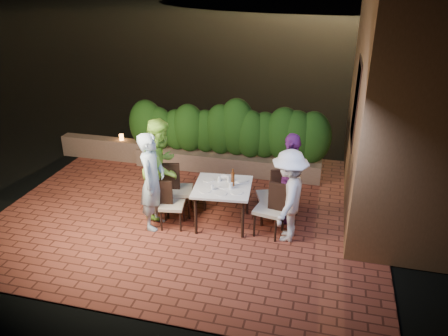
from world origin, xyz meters
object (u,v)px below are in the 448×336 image
(chair_left_back, at_px, (179,189))
(parapet_lamp, at_px, (121,137))
(diner_purple, at_px, (291,178))
(bowl, at_px, (223,178))
(diner_blue, at_px, (152,181))
(beer_bottle, at_px, (233,178))
(chair_right_back, at_px, (271,196))
(diner_green, at_px, (162,167))
(chair_right_front, at_px, (269,208))
(diner_white, at_px, (289,196))
(dining_table, at_px, (223,205))
(chair_left_front, at_px, (172,204))

(chair_left_back, height_order, parapet_lamp, chair_left_back)
(diner_purple, bearing_deg, parapet_lamp, -113.56)
(bowl, xyz_separation_m, diner_blue, (-1.09, -0.63, 0.10))
(parapet_lamp, bearing_deg, beer_bottle, -34.12)
(chair_right_back, height_order, diner_green, diner_green)
(bowl, relative_size, chair_left_back, 0.17)
(bowl, xyz_separation_m, chair_right_front, (0.91, -0.40, -0.27))
(chair_left_back, bearing_deg, beer_bottle, -17.78)
(bowl, xyz_separation_m, diner_white, (1.23, -0.46, 0.03))
(diner_blue, distance_m, diner_purple, 2.41)
(diner_blue, bearing_deg, chair_right_back, -72.22)
(chair_left_back, distance_m, diner_purple, 2.04)
(chair_right_front, bearing_deg, diner_green, 3.32)
(dining_table, height_order, diner_purple, diner_purple)
(diner_blue, xyz_separation_m, diner_green, (-0.02, 0.50, 0.04))
(beer_bottle, xyz_separation_m, chair_right_front, (0.68, -0.18, -0.41))
(beer_bottle, relative_size, chair_left_front, 0.36)
(diner_blue, bearing_deg, chair_left_back, -31.65)
(dining_table, distance_m, chair_right_back, 0.88)
(diner_purple, bearing_deg, diner_white, 3.03)
(diner_blue, xyz_separation_m, diner_purple, (2.28, 0.78, -0.04))
(diner_green, height_order, diner_white, diner_green)
(bowl, relative_size, diner_green, 0.10)
(chair_left_front, relative_size, chair_right_front, 0.89)
(chair_left_back, relative_size, diner_green, 0.56)
(bowl, distance_m, parapet_lamp, 3.57)
(chair_right_back, bearing_deg, chair_left_back, -13.67)
(beer_bottle, distance_m, chair_left_front, 1.17)
(bowl, height_order, diner_purple, diner_purple)
(dining_table, xyz_separation_m, chair_left_front, (-0.84, -0.31, 0.07))
(chair_right_back, height_order, diner_purple, diner_purple)
(diner_green, bearing_deg, chair_right_front, -94.36)
(diner_blue, bearing_deg, chair_right_front, -85.03)
(dining_table, relative_size, chair_left_front, 1.10)
(diner_purple, height_order, parapet_lamp, diner_purple)
(chair_right_front, bearing_deg, chair_left_back, 1.84)
(beer_bottle, bearing_deg, diner_white, -13.24)
(diner_white, bearing_deg, beer_bottle, -98.22)
(diner_blue, bearing_deg, diner_purple, -72.75)
(dining_table, height_order, diner_blue, diner_blue)
(chair_right_back, bearing_deg, diner_green, -14.55)
(diner_green, relative_size, parapet_lamp, 13.10)
(chair_right_back, xyz_separation_m, diner_white, (0.36, -0.51, 0.30))
(bowl, xyz_separation_m, diner_green, (-1.11, -0.14, 0.15))
(chair_left_front, bearing_deg, diner_purple, 10.56)
(chair_right_back, distance_m, diner_white, 0.69)
(chair_left_front, bearing_deg, chair_right_back, 11.46)
(beer_bottle, distance_m, bowl, 0.35)
(chair_right_back, xyz_separation_m, diner_purple, (0.33, 0.09, 0.34))
(bowl, bearing_deg, chair_right_front, -23.80)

